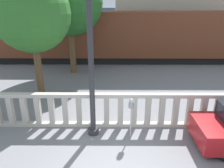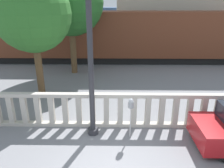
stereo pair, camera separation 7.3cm
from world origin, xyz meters
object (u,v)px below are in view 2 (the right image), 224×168
Objects in this scene: train_near at (120,36)px; tree_left at (70,3)px; train_far at (99,21)px; parking_meter at (131,106)px; lamppost at (90,52)px; tree_right at (32,14)px.

tree_left reaches higher than train_near.
parking_meter is at bearing -83.52° from train_far.
train_near is (1.20, 10.63, -1.04)m from lamppost.
train_near is (-0.17, 10.81, 0.80)m from parking_meter.
train_far is at bearing 88.37° from tree_left.
tree_right is at bearing 130.22° from lamppost.
tree_left is 3.98m from tree_right.
lamppost reaches higher than parking_meter.
tree_left is at bearing -135.10° from train_near.
parking_meter is at bearing -7.50° from lamppost.
lamppost is 10.75m from train_near.
tree_left is (-0.50, -17.67, 2.54)m from train_far.
tree_left is at bearing 113.89° from parking_meter.
parking_meter is 25.46m from train_far.
tree_left is at bearing 74.34° from tree_right.
train_far is (-1.50, 25.11, -1.08)m from lamppost.
tree_left is (-3.38, 7.62, 3.30)m from parking_meter.
lamppost is 4.86m from tree_right.
train_near reaches higher than parking_meter.
lamppost reaches higher than train_far.
tree_right reaches higher than train_far.
lamppost is 25.18m from train_far.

